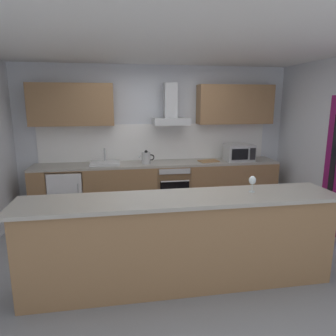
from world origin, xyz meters
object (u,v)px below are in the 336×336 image
object	(u,v)px
range_hood	(171,112)
wine_glass	(252,181)
kettle	(146,158)
refrigerator	(68,193)
chopping_board	(208,161)
oven	(172,186)
microwave	(239,153)
sink	(105,163)

from	to	relation	value
range_hood	wine_glass	size ratio (longest dim) A/B	4.05
kettle	refrigerator	bearing A→B (deg)	178.69
refrigerator	chopping_board	xyz separation A→B (m)	(2.49, -0.02, 0.49)
wine_glass	chopping_board	xyz separation A→B (m)	(0.19, 2.23, -0.20)
oven	microwave	world-z (taller)	microwave
range_hood	oven	bearing A→B (deg)	-90.00
refrigerator	range_hood	distance (m)	2.28
refrigerator	wine_glass	bearing A→B (deg)	-44.52
wine_glass	chopping_board	world-z (taller)	wine_glass
wine_glass	chopping_board	size ratio (longest dim) A/B	0.52
oven	refrigerator	xyz separation A→B (m)	(-1.82, -0.00, -0.03)
sink	kettle	distance (m)	0.72
oven	microwave	distance (m)	1.38
microwave	range_hood	distance (m)	1.46
refrigerator	range_hood	xyz separation A→B (m)	(1.82, 0.13, 1.36)
microwave	wine_glass	world-z (taller)	microwave
sink	chopping_board	xyz separation A→B (m)	(1.84, -0.03, -0.02)
oven	range_hood	world-z (taller)	range_hood
sink	range_hood	xyz separation A→B (m)	(1.17, 0.12, 0.86)
refrigerator	wine_glass	distance (m)	3.29
sink	oven	bearing A→B (deg)	-0.54
sink	microwave	bearing A→B (deg)	-0.92
oven	microwave	size ratio (longest dim) A/B	1.60
sink	range_hood	distance (m)	1.46
kettle	chopping_board	size ratio (longest dim) A/B	0.85
microwave	sink	xyz separation A→B (m)	(-2.42, 0.04, -0.12)
refrigerator	range_hood	size ratio (longest dim) A/B	1.18
microwave	chopping_board	xyz separation A→B (m)	(-0.58, 0.00, -0.14)
microwave	kettle	xyz separation A→B (m)	(-1.71, -0.01, -0.04)
kettle	chopping_board	world-z (taller)	kettle
refrigerator	microwave	world-z (taller)	microwave
sink	range_hood	size ratio (longest dim) A/B	0.69
sink	chopping_board	size ratio (longest dim) A/B	1.47
microwave	wine_glass	distance (m)	2.36
sink	wine_glass	size ratio (longest dim) A/B	2.81
kettle	sink	bearing A→B (deg)	176.40
oven	chopping_board	distance (m)	0.81
kettle	range_hood	xyz separation A→B (m)	(0.46, 0.16, 0.78)
refrigerator	chopping_board	distance (m)	2.53
oven	kettle	distance (m)	0.71
oven	refrigerator	bearing A→B (deg)	-179.91
refrigerator	wine_glass	size ratio (longest dim) A/B	4.78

